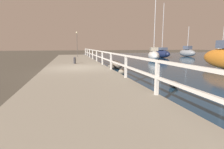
{
  "coord_description": "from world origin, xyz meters",
  "views": [
    {
      "loc": [
        -0.46,
        -11.98,
        1.76
      ],
      "look_at": [
        1.98,
        -1.98,
        0.08
      ],
      "focal_mm": 28.0,
      "sensor_mm": 36.0,
      "label": 1
    }
  ],
  "objects": [
    {
      "name": "mooring_bollard",
      "position": [
        -0.05,
        2.75,
        0.6
      ],
      "size": [
        0.2,
        0.2,
        0.56
      ],
      "color": "#333338",
      "rests_on": "dock_walkway"
    },
    {
      "name": "dock_lamp",
      "position": [
        0.62,
        12.45,
        2.75
      ],
      "size": [
        0.26,
        0.26,
        3.34
      ],
      "color": "#514C47",
      "rests_on": "dock_walkway"
    },
    {
      "name": "boulder_far_strip",
      "position": [
        3.83,
        -5.53,
        0.15
      ],
      "size": [
        0.39,
        0.35,
        0.29
      ],
      "color": "#666056",
      "rests_on": "ground"
    },
    {
      "name": "sailboat_white",
      "position": [
        9.5,
        7.52,
        0.68
      ],
      "size": [
        2.3,
        3.78,
        7.25
      ],
      "rotation": [
        0.0,
        0.0,
        -0.32
      ],
      "color": "white",
      "rests_on": "water_surface"
    },
    {
      "name": "sailboat_gray",
      "position": [
        18.88,
        13.79,
        0.71
      ],
      "size": [
        1.97,
        3.37,
        4.93
      ],
      "rotation": [
        0.0,
        0.0,
        0.19
      ],
      "color": "gray",
      "rests_on": "water_surface"
    },
    {
      "name": "boulder_mid_strip",
      "position": [
        3.17,
        2.09,
        0.29
      ],
      "size": [
        0.78,
        0.7,
        0.58
      ],
      "color": "#666056",
      "rests_on": "ground"
    },
    {
      "name": "boulder_water_edge",
      "position": [
        2.55,
        0.66,
        0.2
      ],
      "size": [
        0.53,
        0.47,
        0.39
      ],
      "color": "#666056",
      "rests_on": "ground"
    },
    {
      "name": "sailboat_navy",
      "position": [
        13.17,
        12.07,
        0.68
      ],
      "size": [
        1.53,
        3.89,
        7.89
      ],
      "rotation": [
        0.0,
        0.0,
        0.03
      ],
      "color": "#192347",
      "rests_on": "water_surface"
    },
    {
      "name": "railing",
      "position": [
        2.03,
        -0.0,
        1.03
      ],
      "size": [
        0.1,
        32.5,
        1.05
      ],
      "color": "white",
      "rests_on": "dock_walkway"
    },
    {
      "name": "boulder_upstream",
      "position": [
        3.15,
        1.03,
        0.29
      ],
      "size": [
        0.76,
        0.69,
        0.57
      ],
      "color": "slate",
      "rests_on": "ground"
    },
    {
      "name": "dock_walkway",
      "position": [
        0.0,
        0.0,
        0.16
      ],
      "size": [
        4.27,
        36.0,
        0.32
      ],
      "color": "gray",
      "rests_on": "ground"
    },
    {
      "name": "sailboat_blue",
      "position": [
        23.28,
        11.19,
        0.64
      ],
      "size": [
        2.48,
        3.44,
        4.79
      ],
      "rotation": [
        0.0,
        0.0,
        0.41
      ],
      "color": "#2D4C9E",
      "rests_on": "water_surface"
    },
    {
      "name": "boulder_downstream",
      "position": [
        2.7,
        -1.62,
        0.16
      ],
      "size": [
        0.44,
        0.39,
        0.33
      ],
      "color": "gray",
      "rests_on": "ground"
    },
    {
      "name": "ground_plane",
      "position": [
        0.0,
        0.0,
        0.0
      ],
      "size": [
        120.0,
        120.0,
        0.0
      ],
      "primitive_type": "plane",
      "color": "#4C473D"
    }
  ]
}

